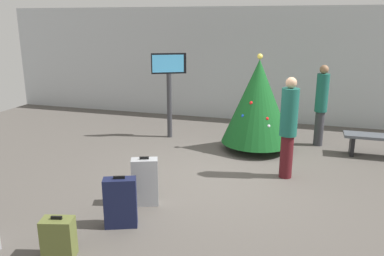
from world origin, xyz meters
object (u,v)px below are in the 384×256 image
Objects in this scene: waiting_bench at (381,141)px; suitcase_1 at (145,182)px; suitcase_0 at (120,203)px; holiday_tree at (258,102)px; traveller_1 at (288,125)px; traveller_0 at (321,103)px; suitcase_2 at (59,238)px; flight_info_kiosk at (169,80)px.

suitcase_1 is at bearing -138.06° from waiting_bench.
suitcase_1 is (0.05, 0.74, 0.02)m from suitcase_0.
suitcase_1 reaches higher than waiting_bench.
waiting_bench is at bearing 5.87° from holiday_tree.
waiting_bench is 0.80× the size of traveller_1.
suitcase_1 is (-3.92, -3.53, 0.02)m from waiting_bench.
traveller_0 is at bearing 74.83° from traveller_1.
suitcase_2 is at bearing -109.65° from holiday_tree.
holiday_tree reaches higher than waiting_bench.
waiting_bench is at bearing -20.82° from traveller_0.
suitcase_0 is (0.85, -4.37, -1.08)m from flight_info_kiosk.
suitcase_0 is at bearing -78.94° from flight_info_kiosk.
holiday_tree is at bearing -151.03° from traveller_0.
holiday_tree is 1.15× the size of traveller_1.
traveller_0 is at bearing 159.18° from waiting_bench.
suitcase_0 is at bearing -119.77° from traveller_0.
flight_info_kiosk is at bearing 95.06° from suitcase_2.
flight_info_kiosk reaches higher than waiting_bench.
waiting_bench is (2.61, 0.27, -0.75)m from holiday_tree.
flight_info_kiosk is at bearing 178.79° from waiting_bench.
flight_info_kiosk is 2.60× the size of suitcase_1.
flight_info_kiosk reaches higher than traveller_0.
holiday_tree is 2.81× the size of suitcase_0.
suitcase_1 reaches higher than suitcase_0.
suitcase_0 is at bearing -108.85° from holiday_tree.
holiday_tree is 5.28m from suitcase_2.
suitcase_1 is at bearing 75.07° from suitcase_2.
waiting_bench is (4.83, -0.10, -1.08)m from flight_info_kiosk.
flight_info_kiosk is 1.11× the size of traveller_1.
traveller_0 is (3.57, 0.38, -0.43)m from flight_info_kiosk.
traveller_0 is 2.29m from traveller_1.
suitcase_2 is at bearing -104.93° from suitcase_1.
suitcase_2 is at bearing -125.99° from traveller_1.
holiday_tree is 1.65m from traveller_1.
suitcase_1 is at bearing -111.95° from holiday_tree.
holiday_tree is at bearing 68.05° from suitcase_1.
flight_info_kiosk is at bearing 148.35° from traveller_1.
suitcase_0 reaches higher than waiting_bench.
traveller_0 is at bearing 28.97° from holiday_tree.
waiting_bench is 0.80× the size of traveller_0.
traveller_0 is at bearing 6.03° from flight_info_kiosk.
flight_info_kiosk is at bearing 104.05° from suitcase_1.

